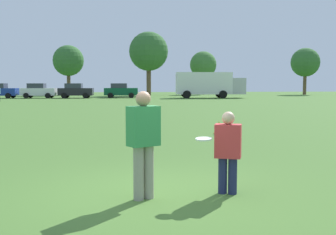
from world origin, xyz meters
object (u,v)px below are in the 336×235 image
(frisbee, at_px, (204,139))
(box_truck, at_px, (209,84))
(traffic_cone, at_px, (219,128))
(parked_car_mid_left, at_px, (38,91))
(player_defender, at_px, (228,148))
(player_thrower, at_px, (143,139))
(parked_car_mid_right, at_px, (121,90))
(parked_car_center, at_px, (75,91))

(frisbee, height_order, box_truck, box_truck)
(traffic_cone, xyz_separation_m, parked_car_mid_left, (-13.25, 38.54, 0.69))
(player_defender, bearing_deg, box_truck, 77.78)
(player_thrower, bearing_deg, parked_car_mid_left, 101.91)
(traffic_cone, bearing_deg, player_defender, -103.04)
(player_thrower, distance_m, frisbee, 0.97)
(player_defender, bearing_deg, parked_car_mid_right, 91.48)
(parked_car_mid_left, bearing_deg, parked_car_center, -5.78)
(player_defender, bearing_deg, player_thrower, -173.85)
(parked_car_mid_left, distance_m, parked_car_center, 4.57)
(parked_car_mid_right, xyz_separation_m, box_truck, (10.85, -2.29, 0.83))
(traffic_cone, bearing_deg, parked_car_center, 102.88)
(traffic_cone, relative_size, parked_car_mid_left, 0.11)
(player_defender, xyz_separation_m, box_truck, (9.64, 44.52, 0.97))
(parked_car_mid_right, bearing_deg, frisbee, -89.10)
(player_defender, height_order, parked_car_mid_left, parked_car_mid_left)
(traffic_cone, xyz_separation_m, box_truck, (7.73, 36.27, 1.52))
(player_thrower, distance_m, box_truck, 46.03)
(parked_car_mid_left, bearing_deg, player_defender, -76.38)
(traffic_cone, xyz_separation_m, parked_car_center, (-8.70, 38.08, 0.69))
(traffic_cone, height_order, parked_car_mid_right, parked_car_mid_right)
(parked_car_mid_left, distance_m, parked_car_mid_right, 10.13)
(parked_car_center, bearing_deg, player_defender, -81.66)
(player_thrower, xyz_separation_m, parked_car_mid_right, (0.23, 46.96, -0.06))
(player_defender, relative_size, parked_car_center, 0.32)
(traffic_cone, distance_m, parked_car_mid_right, 38.69)
(parked_car_mid_right, bearing_deg, traffic_cone, -85.37)
(traffic_cone, relative_size, parked_car_mid_right, 0.11)
(player_thrower, xyz_separation_m, parked_car_mid_left, (-9.90, 46.94, -0.06))
(frisbee, distance_m, parked_car_mid_left, 48.26)
(box_truck, bearing_deg, parked_car_mid_left, 173.83)
(player_thrower, bearing_deg, parked_car_mid_right, 89.72)
(frisbee, relative_size, parked_car_mid_left, 0.06)
(player_thrower, relative_size, parked_car_mid_left, 0.41)
(parked_car_mid_left, relative_size, parked_car_mid_right, 1.00)
(frisbee, distance_m, traffic_cone, 8.85)
(parked_car_center, xyz_separation_m, parked_car_mid_right, (5.58, 0.48, 0.00))
(parked_car_mid_left, bearing_deg, player_thrower, -78.09)
(player_thrower, relative_size, traffic_cone, 3.65)
(player_thrower, distance_m, traffic_cone, 9.08)
(parked_car_mid_left, bearing_deg, frisbee, -76.98)
(parked_car_center, bearing_deg, player_thrower, -83.43)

